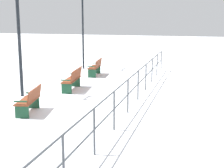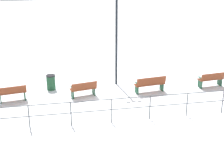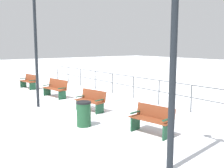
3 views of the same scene
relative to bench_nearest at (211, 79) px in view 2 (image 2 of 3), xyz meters
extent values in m
plane|color=white|center=(0.03, 5.46, -0.47)|extent=(80.00, 80.00, 0.00)
cube|color=brown|center=(0.07, 0.01, 0.00)|extent=(0.62, 1.52, 0.04)
cube|color=brown|center=(-0.16, -0.02, 0.21)|extent=(0.27, 1.48, 0.40)
cube|color=#19472D|center=(0.14, -0.63, -0.24)|extent=(0.42, 0.10, 0.46)
cube|color=#19472D|center=(0.00, 0.64, -0.24)|extent=(0.42, 0.10, 0.46)
cube|color=#19472D|center=(0.16, -0.62, 0.12)|extent=(0.42, 0.12, 0.04)
cube|color=#19472D|center=(0.02, 0.64, 0.12)|extent=(0.42, 0.12, 0.04)
cube|color=brown|center=(-0.06, 3.64, -0.01)|extent=(0.68, 1.73, 0.04)
cube|color=brown|center=(-0.30, 3.61, 0.24)|extent=(0.32, 1.68, 0.46)
cube|color=#19472D|center=(0.03, 2.91, -0.24)|extent=(0.43, 0.10, 0.46)
cube|color=#19472D|center=(-0.15, 4.37, -0.24)|extent=(0.43, 0.10, 0.46)
cube|color=#19472D|center=(0.05, 2.91, 0.11)|extent=(0.43, 0.12, 0.04)
cube|color=#19472D|center=(-0.13, 4.38, 0.11)|extent=(0.43, 0.12, 0.04)
cube|color=brown|center=(0.02, 7.27, -0.04)|extent=(0.75, 1.45, 0.04)
cube|color=brown|center=(-0.22, 7.22, 0.19)|extent=(0.37, 1.37, 0.42)
cube|color=#19472D|center=(0.14, 6.69, -0.25)|extent=(0.44, 0.14, 0.43)
cube|color=#19472D|center=(-0.09, 7.85, -0.25)|extent=(0.44, 0.14, 0.43)
cube|color=#19472D|center=(0.16, 6.70, 0.08)|extent=(0.45, 0.15, 0.04)
cube|color=#19472D|center=(-0.07, 7.85, 0.08)|extent=(0.45, 0.15, 0.04)
cube|color=brown|center=(0.09, 10.90, 0.01)|extent=(0.70, 1.46, 0.04)
cube|color=brown|center=(-0.15, 10.87, 0.22)|extent=(0.32, 1.40, 0.38)
cube|color=#19472D|center=(0.18, 10.31, -0.23)|extent=(0.43, 0.12, 0.48)
cube|color=#19472D|center=(-0.01, 11.50, -0.23)|extent=(0.43, 0.12, 0.48)
cube|color=#19472D|center=(0.20, 10.31, 0.13)|extent=(0.44, 0.14, 0.04)
cube|color=#19472D|center=(0.01, 11.50, 0.13)|extent=(0.44, 0.14, 0.04)
cylinder|color=black|center=(1.44, 5.19, 2.13)|extent=(0.13, 0.13, 5.20)
cylinder|color=#4C5156|center=(-3.19, 0.98, 0.10)|extent=(0.05, 0.05, 1.13)
cylinder|color=#4C5156|center=(-3.19, 2.77, 0.10)|extent=(0.05, 0.05, 1.13)
cylinder|color=#4C5156|center=(-3.19, 4.56, 0.10)|extent=(0.05, 0.05, 1.13)
cylinder|color=#4C5156|center=(-3.19, 6.35, 0.10)|extent=(0.05, 0.05, 1.13)
cylinder|color=#4C5156|center=(-3.19, 8.14, 0.10)|extent=(0.05, 0.05, 1.13)
cylinder|color=#4C5156|center=(-3.19, 9.93, 0.10)|extent=(0.05, 0.05, 1.13)
cylinder|color=#4C5156|center=(-3.19, 5.46, 0.66)|extent=(0.04, 16.11, 0.04)
cylinder|color=#4C5156|center=(-3.19, 5.46, 0.15)|extent=(0.04, 16.11, 0.04)
cylinder|color=#1E4C2D|center=(1.29, 8.93, -0.07)|extent=(0.48, 0.48, 0.79)
cylinder|color=black|center=(1.29, 8.93, 0.35)|extent=(0.50, 0.50, 0.06)
camera|label=1|loc=(-5.53, 16.96, 2.78)|focal=53.82mm
camera|label=2|loc=(-16.60, 8.85, 6.68)|focal=54.34mm
camera|label=3|loc=(5.83, 16.62, 2.29)|focal=43.15mm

